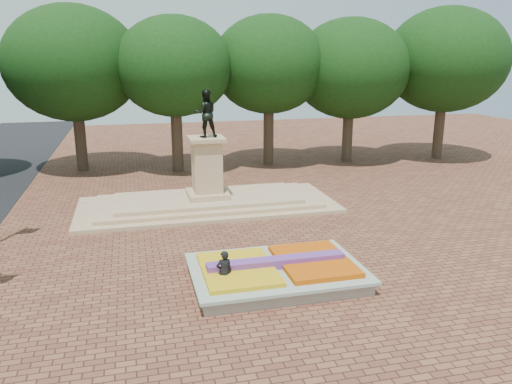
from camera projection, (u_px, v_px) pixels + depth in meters
ground at (239, 263)px, 20.19m from camera, size 90.00×90.00×0.00m
flower_bed at (277, 271)px, 18.46m from camera, size 6.30×4.30×0.91m
monument at (208, 192)px, 27.44m from camera, size 14.00×6.00×6.40m
tree_row_back at (216, 76)px, 35.82m from camera, size 44.80×8.80×10.43m
pedestrian at (224, 272)px, 17.45m from camera, size 0.60×0.42×1.57m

